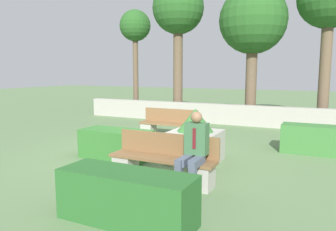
% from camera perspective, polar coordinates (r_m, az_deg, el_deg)
% --- Properties ---
extents(ground_plane, '(60.00, 60.00, 0.00)m').
position_cam_1_polar(ground_plane, '(8.13, -4.17, -6.55)').
color(ground_plane, '#607F51').
extents(perimeter_wall, '(11.28, 0.30, 0.76)m').
position_cam_1_polar(perimeter_wall, '(12.80, 7.73, 0.36)').
color(perimeter_wall, '#ADA89E').
rests_on(perimeter_wall, ground_plane).
extents(bench_front, '(2.01, 0.48, 0.87)m').
position_cam_1_polar(bench_front, '(6.00, -0.93, -8.34)').
color(bench_front, brown).
rests_on(bench_front, ground_plane).
extents(bench_left_side, '(1.76, 0.49, 0.87)m').
position_cam_1_polar(bench_left_side, '(9.87, -0.00, -2.03)').
color(bench_left_side, brown).
rests_on(bench_left_side, ground_plane).
extents(person_seated_man, '(0.38, 0.64, 1.33)m').
position_cam_1_polar(person_seated_man, '(5.51, 4.50, -5.60)').
color(person_seated_man, '#515B70').
rests_on(person_seated_man, ground_plane).
extents(hedge_block_near_left, '(1.69, 0.63, 0.70)m').
position_cam_1_polar(hedge_block_near_left, '(8.77, 24.69, -3.86)').
color(hedge_block_near_left, '#3D7A38').
rests_on(hedge_block_near_left, ground_plane).
extents(hedge_block_near_right, '(1.87, 0.65, 0.69)m').
position_cam_1_polar(hedge_block_near_right, '(4.50, -7.21, -13.93)').
color(hedge_block_near_right, '#286028').
rests_on(hedge_block_near_right, ground_plane).
extents(hedge_block_mid_left, '(1.65, 0.74, 0.66)m').
position_cam_1_polar(hedge_block_mid_left, '(7.69, -9.01, -4.92)').
color(hedge_block_mid_left, '#33702D').
rests_on(hedge_block_mid_left, ground_plane).
extents(planter_corner_left, '(1.07, 1.07, 1.19)m').
position_cam_1_polar(planter_corner_left, '(7.29, 4.73, -4.04)').
color(planter_corner_left, '#ADA89E').
rests_on(planter_corner_left, ground_plane).
extents(tree_leftmost, '(1.42, 1.42, 4.79)m').
position_cam_1_polar(tree_leftmost, '(15.56, -5.75, 14.76)').
color(tree_leftmost, brown).
rests_on(tree_leftmost, ground_plane).
extents(tree_center_left, '(2.11, 2.11, 5.63)m').
position_cam_1_polar(tree_center_left, '(14.06, 1.79, 17.59)').
color(tree_center_left, brown).
rests_on(tree_center_left, ground_plane).
extents(tree_center_right, '(2.55, 2.55, 5.20)m').
position_cam_1_polar(tree_center_right, '(13.22, 14.59, 15.48)').
color(tree_center_right, brown).
rests_on(tree_center_right, ground_plane).
extents(tree_rightmost, '(2.16, 2.16, 5.64)m').
position_cam_1_polar(tree_rightmost, '(13.18, 26.28, 17.48)').
color(tree_rightmost, brown).
rests_on(tree_rightmost, ground_plane).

